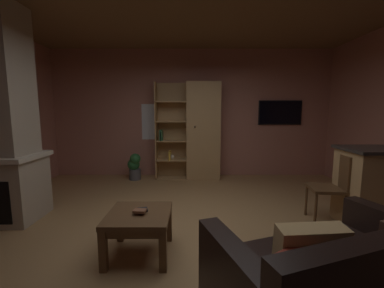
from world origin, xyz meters
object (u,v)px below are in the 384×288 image
dining_chair (334,184)px  wall_mounted_tv (281,113)px  table_book_0 (143,210)px  leather_couch (335,285)px  bookshelf_cabinet (200,132)px  potted_floor_plant (135,166)px  coffee_table (140,221)px  table_book_1 (141,211)px

dining_chair → wall_mounted_tv: bearing=87.4°
table_book_0 → wall_mounted_tv: size_ratio=0.11×
table_book_0 → dining_chair: (2.39, 0.72, 0.06)m
leather_couch → table_book_0: bearing=148.7°
bookshelf_cabinet → potted_floor_plant: (-1.40, -0.15, -0.74)m
leather_couch → coffee_table: bearing=150.6°
bookshelf_cabinet → potted_floor_plant: size_ratio=3.62×
table_book_1 → dining_chair: size_ratio=0.13×
table_book_1 → potted_floor_plant: size_ratio=0.21×
coffee_table → leather_couch: bearing=-29.4°
leather_couch → table_book_1: (-1.51, 0.82, 0.19)m
table_book_1 → dining_chair: dining_chair is taller
leather_couch → bookshelf_cabinet: bearing=102.1°
leather_couch → dining_chair: (0.89, 1.64, 0.23)m
coffee_table → dining_chair: (2.42, 0.77, 0.17)m
leather_couch → table_book_0: 1.76m
potted_floor_plant → leather_couch: bearing=-59.0°
leather_couch → table_book_0: size_ratio=17.88×
leather_couch → coffee_table: leather_couch is taller
leather_couch → dining_chair: size_ratio=2.00×
table_book_1 → dining_chair: 2.53m
coffee_table → wall_mounted_tv: 4.23m
coffee_table → table_book_0: (0.03, 0.05, 0.10)m
potted_floor_plant → table_book_1: bearing=-76.0°
bookshelf_cabinet → wall_mounted_tv: 1.89m
table_book_1 → dining_chair: (2.40, 0.81, 0.04)m
bookshelf_cabinet → wall_mounted_tv: size_ratio=2.19×
leather_couch → potted_floor_plant: 4.33m
bookshelf_cabinet → coffee_table: (-0.70, -3.00, -0.67)m
table_book_1 → potted_floor_plant: potted_floor_plant is taller
table_book_0 → table_book_1: bearing=-96.7°
leather_couch → dining_chair: dining_chair is taller
coffee_table → table_book_1: table_book_1 is taller
leather_couch → potted_floor_plant: bearing=121.0°
bookshelf_cabinet → potted_floor_plant: 1.59m
coffee_table → table_book_0: 0.12m
bookshelf_cabinet → coffee_table: bookshelf_cabinet is taller
coffee_table → dining_chair: 2.54m
table_book_0 → wall_mounted_tv: 4.15m
table_book_0 → dining_chair: dining_chair is taller
coffee_table → dining_chair: size_ratio=0.70×
table_book_1 → bookshelf_cabinet: bearing=77.4°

